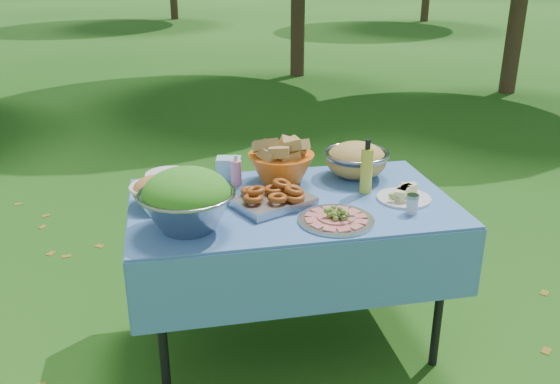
{
  "coord_description": "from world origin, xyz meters",
  "views": [
    {
      "loc": [
        -0.55,
        -2.44,
        1.81
      ],
      "look_at": [
        -0.06,
        0.0,
        0.81
      ],
      "focal_mm": 38.0,
      "sensor_mm": 36.0,
      "label": 1
    }
  ],
  "objects_px": {
    "plate_stack": "(169,179)",
    "bread_bowl": "(281,160)",
    "pasta_bowl_steel": "(356,159)",
    "charcuterie_platter": "(336,213)",
    "salad_bowl": "(187,200)",
    "oil_bottle": "(367,166)",
    "picnic_table": "(291,274)"
  },
  "relations": [
    {
      "from": "pasta_bowl_steel",
      "to": "charcuterie_platter",
      "type": "relative_size",
      "value": 1.02
    },
    {
      "from": "plate_stack",
      "to": "oil_bottle",
      "type": "bearing_deg",
      "value": -16.52
    },
    {
      "from": "picnic_table",
      "to": "salad_bowl",
      "type": "xyz_separation_m",
      "value": [
        -0.48,
        -0.2,
        0.51
      ]
    },
    {
      "from": "bread_bowl",
      "to": "oil_bottle",
      "type": "xyz_separation_m",
      "value": [
        0.36,
        -0.22,
        0.02
      ]
    },
    {
      "from": "plate_stack",
      "to": "oil_bottle",
      "type": "xyz_separation_m",
      "value": [
        0.91,
        -0.27,
        0.1
      ]
    },
    {
      "from": "salad_bowl",
      "to": "oil_bottle",
      "type": "height_order",
      "value": "same"
    },
    {
      "from": "salad_bowl",
      "to": "plate_stack",
      "type": "distance_m",
      "value": 0.52
    },
    {
      "from": "salad_bowl",
      "to": "bread_bowl",
      "type": "bearing_deg",
      "value": 43.61
    },
    {
      "from": "oil_bottle",
      "to": "bread_bowl",
      "type": "bearing_deg",
      "value": 148.77
    },
    {
      "from": "plate_stack",
      "to": "bread_bowl",
      "type": "height_order",
      "value": "bread_bowl"
    },
    {
      "from": "pasta_bowl_steel",
      "to": "oil_bottle",
      "type": "distance_m",
      "value": 0.22
    },
    {
      "from": "plate_stack",
      "to": "oil_bottle",
      "type": "relative_size",
      "value": 0.87
    },
    {
      "from": "salad_bowl",
      "to": "plate_stack",
      "type": "height_order",
      "value": "salad_bowl"
    },
    {
      "from": "bread_bowl",
      "to": "charcuterie_platter",
      "type": "relative_size",
      "value": 1.0
    },
    {
      "from": "plate_stack",
      "to": "charcuterie_platter",
      "type": "relative_size",
      "value": 0.69
    },
    {
      "from": "salad_bowl",
      "to": "oil_bottle",
      "type": "xyz_separation_m",
      "value": [
        0.85,
        0.24,
        -0.0
      ]
    },
    {
      "from": "picnic_table",
      "to": "salad_bowl",
      "type": "distance_m",
      "value": 0.73
    },
    {
      "from": "oil_bottle",
      "to": "charcuterie_platter",
      "type": "bearing_deg",
      "value": -128.17
    },
    {
      "from": "charcuterie_platter",
      "to": "oil_bottle",
      "type": "distance_m",
      "value": 0.38
    },
    {
      "from": "salad_bowl",
      "to": "plate_stack",
      "type": "xyz_separation_m",
      "value": [
        -0.06,
        0.51,
        -0.1
      ]
    },
    {
      "from": "pasta_bowl_steel",
      "to": "picnic_table",
      "type": "bearing_deg",
      "value": -146.74
    },
    {
      "from": "pasta_bowl_steel",
      "to": "plate_stack",
      "type": "bearing_deg",
      "value": 176.74
    },
    {
      "from": "plate_stack",
      "to": "pasta_bowl_steel",
      "type": "bearing_deg",
      "value": -3.26
    },
    {
      "from": "salad_bowl",
      "to": "oil_bottle",
      "type": "relative_size",
      "value": 1.52
    },
    {
      "from": "bread_bowl",
      "to": "salad_bowl",
      "type": "bearing_deg",
      "value": -136.39
    },
    {
      "from": "salad_bowl",
      "to": "pasta_bowl_steel",
      "type": "relative_size",
      "value": 1.19
    },
    {
      "from": "bread_bowl",
      "to": "pasta_bowl_steel",
      "type": "bearing_deg",
      "value": -0.46
    },
    {
      "from": "oil_bottle",
      "to": "salad_bowl",
      "type": "bearing_deg",
      "value": -164.12
    },
    {
      "from": "picnic_table",
      "to": "plate_stack",
      "type": "bearing_deg",
      "value": 150.51
    },
    {
      "from": "picnic_table",
      "to": "bread_bowl",
      "type": "distance_m",
      "value": 0.55
    },
    {
      "from": "plate_stack",
      "to": "pasta_bowl_steel",
      "type": "relative_size",
      "value": 0.68
    },
    {
      "from": "salad_bowl",
      "to": "plate_stack",
      "type": "relative_size",
      "value": 1.75
    }
  ]
}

